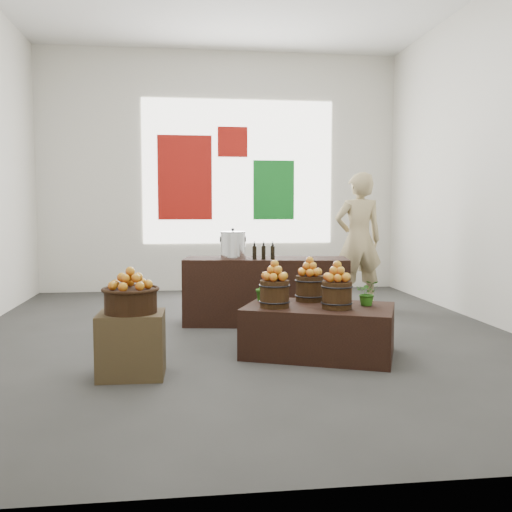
{
  "coord_description": "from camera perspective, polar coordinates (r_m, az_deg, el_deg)",
  "views": [
    {
      "loc": [
        -0.64,
        -6.17,
        1.4
      ],
      "look_at": [
        0.1,
        -0.4,
        0.91
      ],
      "focal_mm": 40.0,
      "sensor_mm": 36.0,
      "label": 1
    }
  ],
  "objects": [
    {
      "name": "apple_bucket_front_right",
      "position": [
        5.29,
        8.08,
        -3.89
      ],
      "size": [
        0.27,
        0.27,
        0.25
      ],
      "primitive_type": "cylinder",
      "color": "#331D0D",
      "rests_on": "display_table"
    },
    {
      "name": "deco_green_right",
      "position": [
        9.77,
        1.78,
        6.61
      ],
      "size": [
        0.7,
        0.04,
        1.0
      ],
      "primitive_type": "cube",
      "color": "#116D1F",
      "rests_on": "back_wall"
    },
    {
      "name": "counter",
      "position": [
        6.89,
        1.0,
        -3.5
      ],
      "size": [
        2.02,
        0.91,
        0.8
      ],
      "primitive_type": "cube",
      "rotation": [
        0.0,
        0.0,
        -0.15
      ],
      "color": "black",
      "rests_on": "ground"
    },
    {
      "name": "wicker_basket",
      "position": [
        4.81,
        -12.42,
        -4.41
      ],
      "size": [
        0.43,
        0.43,
        0.2
      ],
      "primitive_type": "cylinder",
      "color": "black",
      "rests_on": "crate"
    },
    {
      "name": "herb_garnish_left",
      "position": [
        5.69,
        0.7,
        -3.16
      ],
      "size": [
        0.17,
        0.15,
        0.27
      ],
      "primitive_type": "imported",
      "rotation": [
        0.0,
        0.0,
        0.25
      ],
      "color": "#225812",
      "rests_on": "display_table"
    },
    {
      "name": "stock_pot_left",
      "position": [
        6.85,
        -2.33,
        1.06
      ],
      "size": [
        0.3,
        0.3,
        0.3
      ],
      "primitive_type": "cylinder",
      "color": "silver",
      "rests_on": "counter"
    },
    {
      "name": "back_opening",
      "position": [
        9.72,
        -1.76,
        8.39
      ],
      "size": [
        3.2,
        0.02,
        2.4
      ],
      "primitive_type": "cube",
      "color": "white",
      "rests_on": "back_wall"
    },
    {
      "name": "deco_red_upper",
      "position": [
        9.74,
        -2.36,
        11.33
      ],
      "size": [
        0.5,
        0.04,
        0.5
      ],
      "primitive_type": "cube",
      "color": "#98110B",
      "rests_on": "back_wall"
    },
    {
      "name": "crate",
      "position": [
        4.88,
        -12.34,
        -8.65
      ],
      "size": [
        0.55,
        0.45,
        0.54
      ],
      "primitive_type": "cube",
      "rotation": [
        0.0,
        0.0,
        -0.03
      ],
      "color": "#4F3D24",
      "rests_on": "ground"
    },
    {
      "name": "apples_in_bucket_front_right",
      "position": [
        5.27,
        8.11,
        -1.54
      ],
      "size": [
        0.21,
        0.21,
        0.18
      ],
      "primitive_type": null,
      "color": "#9E0510",
      "rests_on": "apple_bucket_front_right"
    },
    {
      "name": "apples_in_bucket_front_left",
      "position": [
        5.28,
        1.87,
        -1.47
      ],
      "size": [
        0.21,
        0.21,
        0.18
      ],
      "primitive_type": null,
      "color": "#9E0510",
      "rests_on": "apple_bucket_front_left"
    },
    {
      "name": "oil_cruets",
      "position": [
        6.64,
        0.99,
        0.6
      ],
      "size": [
        0.22,
        0.08,
        0.22
      ],
      "primitive_type": null,
      "rotation": [
        0.0,
        0.0,
        -0.15
      ],
      "color": "black",
      "rests_on": "counter"
    },
    {
      "name": "apple_bucket_front_left",
      "position": [
        5.31,
        1.86,
        -3.81
      ],
      "size": [
        0.27,
        0.27,
        0.25
      ],
      "primitive_type": "cylinder",
      "color": "#331D0D",
      "rests_on": "display_table"
    },
    {
      "name": "apples_in_basket",
      "position": [
        4.79,
        -12.46,
        -2.2
      ],
      "size": [
        0.33,
        0.33,
        0.18
      ],
      "primitive_type": null,
      "color": "#9E0510",
      "rests_on": "wicker_basket"
    },
    {
      "name": "display_table",
      "position": [
        5.49,
        6.31,
        -7.41
      ],
      "size": [
        1.59,
        1.3,
        0.47
      ],
      "primitive_type": "cube",
      "rotation": [
        0.0,
        0.0,
        -0.39
      ],
      "color": "black",
      "rests_on": "ground"
    },
    {
      "name": "shopper",
      "position": [
        8.18,
        10.2,
        1.6
      ],
      "size": [
        0.71,
        0.48,
        1.89
      ],
      "primitive_type": "imported",
      "rotation": [
        0.0,
        0.0,
        3.19
      ],
      "color": "tan",
      "rests_on": "ground"
    },
    {
      "name": "herb_garnish_right",
      "position": [
        5.51,
        11.09,
        -3.63
      ],
      "size": [
        0.26,
        0.23,
        0.24
      ],
      "primitive_type": "imported",
      "rotation": [
        0.0,
        0.0,
        -0.22
      ],
      "color": "#225812",
      "rests_on": "display_table"
    },
    {
      "name": "back_wall",
      "position": [
        9.71,
        -3.55,
        8.39
      ],
      "size": [
        6.0,
        0.04,
        4.0
      ],
      "primitive_type": "cube",
      "color": "silver",
      "rests_on": "ground"
    },
    {
      "name": "deco_red_left",
      "position": [
        9.66,
        -7.13,
        7.78
      ],
      "size": [
        0.9,
        0.04,
        1.4
      ],
      "primitive_type": "cube",
      "color": "#98110B",
      "rests_on": "back_wall"
    },
    {
      "name": "apples_in_bucket_rear",
      "position": [
        5.66,
        5.39,
        -1.06
      ],
      "size": [
        0.21,
        0.21,
        0.18
      ],
      "primitive_type": null,
      "color": "#9E0510",
      "rests_on": "apple_bucket_rear"
    },
    {
      "name": "apple_bucket_rear",
      "position": [
        5.69,
        5.37,
        -3.25
      ],
      "size": [
        0.27,
        0.27,
        0.25
      ],
      "primitive_type": "cylinder",
      "color": "#331D0D",
      "rests_on": "display_table"
    },
    {
      "name": "ground",
      "position": [
        6.36,
        -1.37,
        -7.86
      ],
      "size": [
        7.0,
        7.0,
        0.0
      ],
      "primitive_type": "plane",
      "color": "#333331",
      "rests_on": "ground"
    }
  ]
}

